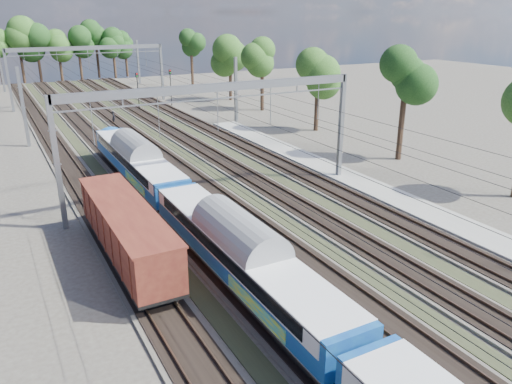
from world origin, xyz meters
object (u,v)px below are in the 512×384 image
signal_far (171,83)px  worker (114,117)px  signal_near (138,87)px  emu_train (243,249)px  freight_boxcar (126,230)px

signal_far → worker: bearing=-136.8°
worker → signal_near: size_ratio=0.30×
emu_train → signal_near: 53.92m
emu_train → signal_near: size_ratio=10.61×
freight_boxcar → worker: (8.54, 39.37, -1.21)m
freight_boxcar → signal_near: (14.15, 47.11, 1.43)m
emu_train → worker: 45.50m
emu_train → worker: bearing=84.9°
emu_train → signal_near: signal_near is taller
freight_boxcar → worker: bearing=77.8°
emu_train → freight_boxcar: size_ratio=4.48×
signal_far → freight_boxcar: bearing=-106.7°
emu_train → signal_far: size_ratio=10.37×
emu_train → worker: size_ratio=34.94×
emu_train → signal_near: (9.65, 53.04, 1.11)m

